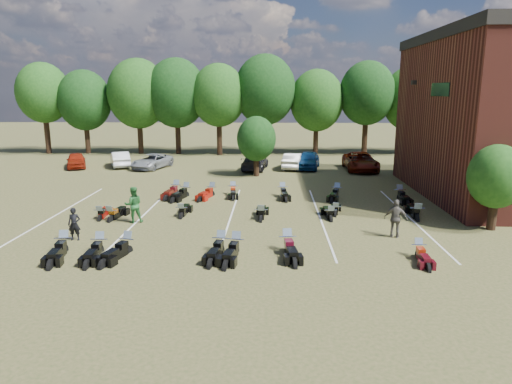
{
  "coord_description": "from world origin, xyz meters",
  "views": [
    {
      "loc": [
        -0.7,
        -21.74,
        6.93
      ],
      "look_at": [
        -1.62,
        4.0,
        1.2
      ],
      "focal_mm": 32.0,
      "sensor_mm": 36.0,
      "label": 1
    }
  ],
  "objects_px": {
    "motorcycle_0": "(100,253)",
    "motorcycle_14": "(176,195)",
    "motorcycle_3": "(236,254)",
    "motorcycle_7": "(100,220)",
    "person_green": "(134,205)",
    "person_black": "(74,224)",
    "person_grey": "(396,219)",
    "car_4": "(308,160)",
    "car_0": "(76,160)"
  },
  "relations": [
    {
      "from": "motorcycle_7",
      "to": "motorcycle_14",
      "type": "relative_size",
      "value": 0.84
    },
    {
      "from": "person_black",
      "to": "person_grey",
      "type": "bearing_deg",
      "value": -5.17
    },
    {
      "from": "car_0",
      "to": "person_green",
      "type": "relative_size",
      "value": 2.04
    },
    {
      "from": "car_4",
      "to": "person_green",
      "type": "height_order",
      "value": "person_green"
    },
    {
      "from": "person_black",
      "to": "car_4",
      "type": "bearing_deg",
      "value": 50.03
    },
    {
      "from": "car_4",
      "to": "motorcycle_7",
      "type": "distance_m",
      "value": 21.54
    },
    {
      "from": "car_4",
      "to": "person_black",
      "type": "distance_m",
      "value": 24.3
    },
    {
      "from": "person_black",
      "to": "person_green",
      "type": "bearing_deg",
      "value": 49.3
    },
    {
      "from": "car_4",
      "to": "motorcycle_0",
      "type": "xyz_separation_m",
      "value": [
        -10.76,
        -22.53,
        -0.79
      ]
    },
    {
      "from": "person_black",
      "to": "person_green",
      "type": "relative_size",
      "value": 0.8
    },
    {
      "from": "person_grey",
      "to": "motorcycle_3",
      "type": "height_order",
      "value": "person_grey"
    },
    {
      "from": "car_0",
      "to": "car_4",
      "type": "height_order",
      "value": "car_4"
    },
    {
      "from": "car_4",
      "to": "person_black",
      "type": "relative_size",
      "value": 2.94
    },
    {
      "from": "motorcycle_3",
      "to": "motorcycle_7",
      "type": "xyz_separation_m",
      "value": [
        -7.84,
        4.96,
        0.0
      ]
    },
    {
      "from": "person_green",
      "to": "motorcycle_14",
      "type": "distance_m",
      "value": 6.87
    },
    {
      "from": "car_0",
      "to": "person_black",
      "type": "relative_size",
      "value": 2.54
    },
    {
      "from": "person_green",
      "to": "person_black",
      "type": "bearing_deg",
      "value": 38.18
    },
    {
      "from": "person_grey",
      "to": "motorcycle_14",
      "type": "height_order",
      "value": "person_grey"
    },
    {
      "from": "motorcycle_0",
      "to": "motorcycle_3",
      "type": "xyz_separation_m",
      "value": [
        5.93,
        0.16,
        0.0
      ]
    },
    {
      "from": "motorcycle_0",
      "to": "motorcycle_3",
      "type": "bearing_deg",
      "value": -1.8
    },
    {
      "from": "person_grey",
      "to": "motorcycle_7",
      "type": "xyz_separation_m",
      "value": [
        -15.35,
        2.42,
        -0.94
      ]
    },
    {
      "from": "motorcycle_14",
      "to": "motorcycle_3",
      "type": "bearing_deg",
      "value": -56.8
    },
    {
      "from": "car_4",
      "to": "motorcycle_0",
      "type": "bearing_deg",
      "value": -105.71
    },
    {
      "from": "person_black",
      "to": "motorcycle_7",
      "type": "xyz_separation_m",
      "value": [
        -0.07,
        3.38,
        -0.79
      ]
    },
    {
      "from": "motorcycle_0",
      "to": "motorcycle_7",
      "type": "distance_m",
      "value": 5.47
    },
    {
      "from": "person_black",
      "to": "motorcycle_0",
      "type": "height_order",
      "value": "person_black"
    },
    {
      "from": "car_0",
      "to": "motorcycle_3",
      "type": "bearing_deg",
      "value": -76.16
    },
    {
      "from": "person_black",
      "to": "car_0",
      "type": "bearing_deg",
      "value": 104.17
    },
    {
      "from": "motorcycle_0",
      "to": "motorcycle_14",
      "type": "xyz_separation_m",
      "value": [
        0.93,
        11.55,
        0.0
      ]
    },
    {
      "from": "person_green",
      "to": "motorcycle_0",
      "type": "xyz_separation_m",
      "value": [
        -0.08,
        -4.81,
        -0.98
      ]
    },
    {
      "from": "car_0",
      "to": "motorcycle_14",
      "type": "height_order",
      "value": "car_0"
    },
    {
      "from": "car_4",
      "to": "motorcycle_3",
      "type": "xyz_separation_m",
      "value": [
        -4.83,
        -22.37,
        -0.79
      ]
    },
    {
      "from": "person_green",
      "to": "motorcycle_3",
      "type": "relative_size",
      "value": 0.8
    },
    {
      "from": "car_4",
      "to": "person_black",
      "type": "bearing_deg",
      "value": -111.39
    },
    {
      "from": "person_black",
      "to": "motorcycle_7",
      "type": "height_order",
      "value": "person_black"
    },
    {
      "from": "person_green",
      "to": "motorcycle_7",
      "type": "bearing_deg",
      "value": -28.86
    },
    {
      "from": "motorcycle_3",
      "to": "motorcycle_14",
      "type": "bearing_deg",
      "value": 122.57
    },
    {
      "from": "person_black",
      "to": "person_grey",
      "type": "relative_size",
      "value": 0.84
    },
    {
      "from": "motorcycle_3",
      "to": "motorcycle_7",
      "type": "relative_size",
      "value": 1.16
    },
    {
      "from": "motorcycle_0",
      "to": "motorcycle_14",
      "type": "height_order",
      "value": "motorcycle_14"
    },
    {
      "from": "person_grey",
      "to": "car_4",
      "type": "bearing_deg",
      "value": -62.06
    },
    {
      "from": "person_black",
      "to": "motorcycle_7",
      "type": "relative_size",
      "value": 0.75
    },
    {
      "from": "car_4",
      "to": "motorcycle_0",
      "type": "distance_m",
      "value": 24.98
    },
    {
      "from": "car_0",
      "to": "person_black",
      "type": "xyz_separation_m",
      "value": [
        8.69,
        -20.53,
        0.1
      ]
    },
    {
      "from": "car_4",
      "to": "motorcycle_14",
      "type": "xyz_separation_m",
      "value": [
        -9.82,
        -10.97,
        -0.79
      ]
    },
    {
      "from": "motorcycle_3",
      "to": "motorcycle_14",
      "type": "relative_size",
      "value": 0.98
    },
    {
      "from": "motorcycle_14",
      "to": "person_grey",
      "type": "bearing_deg",
      "value": -25.76
    },
    {
      "from": "car_0",
      "to": "car_4",
      "type": "bearing_deg",
      "value": -22.12
    },
    {
      "from": "car_4",
      "to": "person_grey",
      "type": "relative_size",
      "value": 2.45
    },
    {
      "from": "motorcycle_0",
      "to": "motorcycle_3",
      "type": "distance_m",
      "value": 5.93
    }
  ]
}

